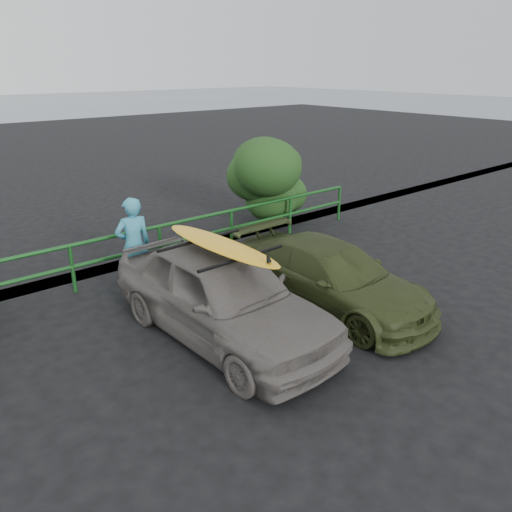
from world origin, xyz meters
The scene contains 8 objects.
ground centered at (0.00, 0.00, 0.00)m, with size 80.00×80.00×0.00m, color black.
guardrail centered at (0.00, 5.00, 0.52)m, with size 14.00×0.08×1.04m, color #164F1B, non-canonical shape.
shrub_right centered at (5.00, 5.50, 1.12)m, with size 3.20×2.40×2.23m, color #204318, non-canonical shape.
sedan centered at (0.27, 1.65, 0.78)m, with size 1.84×4.58×1.56m, color #605A55.
olive_vehicle centered at (2.52, 1.24, 0.61)m, with size 1.72×4.23×1.23m, color #303B1A.
man centered at (0.02, 4.28, 0.98)m, with size 0.71×0.47×1.96m, color teal.
roof_rack centered at (0.27, 1.65, 1.59)m, with size 1.65×1.16×0.06m, color black, non-canonical shape.
surfboard centered at (0.27, 1.65, 1.66)m, with size 0.57×2.73×0.08m, color #F1AE19.
Camera 1 is at (-4.07, -4.48, 4.33)m, focal length 35.00 mm.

